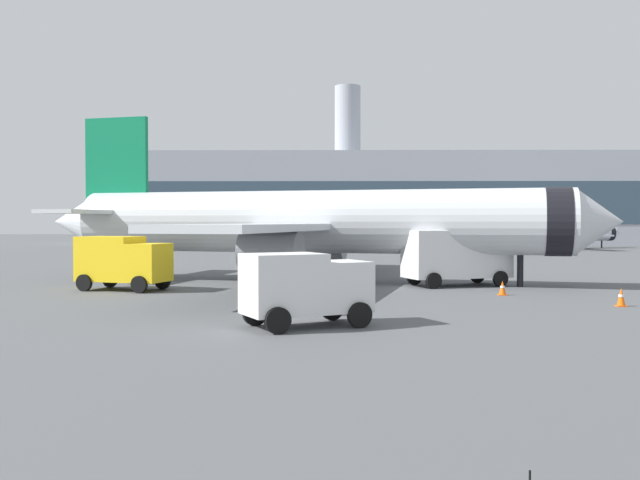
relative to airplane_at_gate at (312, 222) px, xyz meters
The scene contains 8 objects.
airplane_at_gate is the anchor object (origin of this frame).
airplane_taxiing 62.25m from the airplane_at_gate, 58.06° to the left, with size 19.91×18.21×6.01m.
service_truck 11.43m from the airplane_at_gate, 153.79° to the right, with size 5.24×3.67×2.90m.
fuel_truck 8.85m from the airplane_at_gate, 15.39° to the right, with size 6.45×4.19×3.20m.
cargo_van 17.99m from the airplane_at_gate, 89.44° to the right, with size 4.83×3.86×2.60m.
safety_cone_near 12.64m from the airplane_at_gate, 36.84° to the right, with size 0.44×0.44×0.73m.
safety_cone_mid 18.48m from the airplane_at_gate, 40.79° to the right, with size 0.44×0.44×0.82m.
terminal_building 78.67m from the airplane_at_gate, 75.98° to the left, with size 105.99×21.93×26.83m.
Camera 1 is at (-0.03, -2.51, 3.70)m, focal length 38.70 mm.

